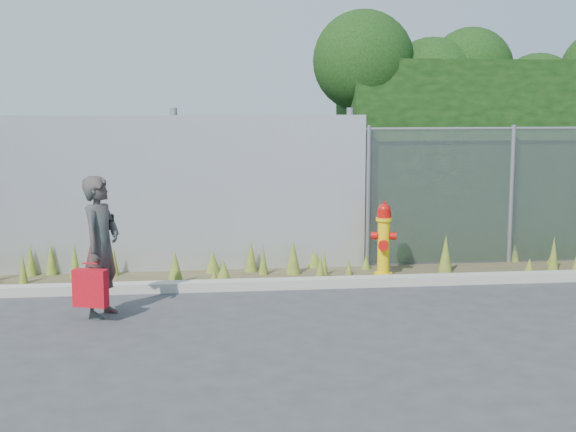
# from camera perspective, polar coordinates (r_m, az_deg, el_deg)

# --- Properties ---
(ground) EXTENTS (80.00, 80.00, 0.00)m
(ground) POSITION_cam_1_polar(r_m,az_deg,el_deg) (8.69, 3.09, -7.82)
(ground) COLOR #353638
(ground) RESTS_ON ground
(curb) EXTENTS (16.00, 0.22, 0.12)m
(curb) POSITION_cam_1_polar(r_m,az_deg,el_deg) (10.40, 1.38, -4.79)
(curb) COLOR #9E9B8F
(curb) RESTS_ON ground
(weed_strip) EXTENTS (16.00, 1.33, 0.54)m
(weed_strip) POSITION_cam_1_polar(r_m,az_deg,el_deg) (11.03, -1.08, -3.66)
(weed_strip) COLOR #443D27
(weed_strip) RESTS_ON ground
(corrugated_fence) EXTENTS (8.50, 0.21, 2.30)m
(corrugated_fence) POSITION_cam_1_polar(r_m,az_deg,el_deg) (11.45, -15.80, 1.40)
(corrugated_fence) COLOR #B7BABF
(corrugated_fence) RESTS_ON ground
(hedge) EXTENTS (7.83, 1.93, 3.76)m
(hedge) POSITION_cam_1_polar(r_m,az_deg,el_deg) (13.56, 18.75, 5.99)
(hedge) COLOR black
(hedge) RESTS_ON ground
(fire_hydrant) EXTENTS (0.35, 0.31, 1.04)m
(fire_hydrant) POSITION_cam_1_polar(r_m,az_deg,el_deg) (11.03, 6.82, -1.74)
(fire_hydrant) COLOR yellow
(fire_hydrant) RESTS_ON ground
(woman) EXTENTS (0.57, 0.68, 1.58)m
(woman) POSITION_cam_1_polar(r_m,az_deg,el_deg) (9.16, -13.17, -2.13)
(woman) COLOR #0D554C
(woman) RESTS_ON ground
(red_tote_bag) EXTENTS (0.37, 0.14, 0.48)m
(red_tote_bag) POSITION_cam_1_polar(r_m,az_deg,el_deg) (8.96, -13.87, -4.99)
(red_tote_bag) COLOR #B50A12
(black_shoulder_bag) EXTENTS (0.24, 0.10, 0.18)m
(black_shoulder_bag) POSITION_cam_1_polar(r_m,az_deg,el_deg) (9.34, -13.03, -0.44)
(black_shoulder_bag) COLOR black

